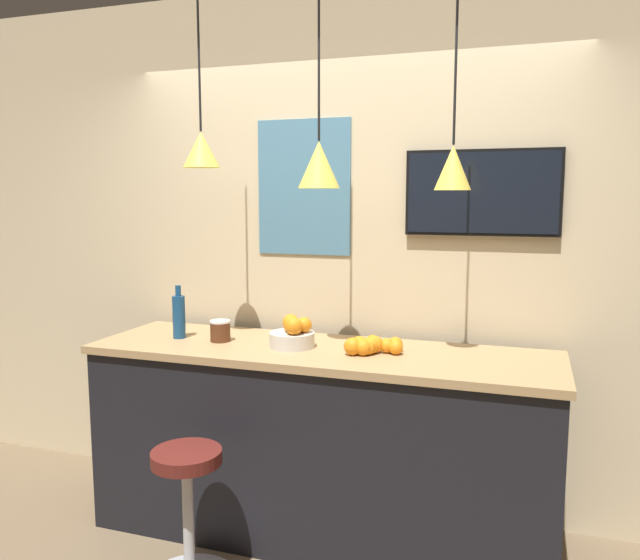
# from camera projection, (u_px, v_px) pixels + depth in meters

# --- Properties ---
(back_wall) EXTENTS (8.00, 0.06, 2.90)m
(back_wall) POSITION_uv_depth(u_px,v_px,m) (346.00, 252.00, 3.52)
(back_wall) COLOR beige
(back_wall) RESTS_ON ground_plane
(service_counter) EXTENTS (2.37, 0.69, 1.00)m
(service_counter) POSITION_uv_depth(u_px,v_px,m) (320.00, 442.00, 3.22)
(service_counter) COLOR black
(service_counter) RESTS_ON ground_plane
(bar_stool) EXTENTS (0.43, 0.43, 0.64)m
(bar_stool) POSITION_uv_depth(u_px,v_px,m) (188.00, 505.00, 2.80)
(bar_stool) COLOR #B7B7BC
(bar_stool) RESTS_ON ground_plane
(fruit_bowl) EXTENTS (0.23, 0.23, 0.16)m
(fruit_bowl) POSITION_uv_depth(u_px,v_px,m) (293.00, 334.00, 3.17)
(fruit_bowl) COLOR beige
(fruit_bowl) RESTS_ON service_counter
(orange_pile) EXTENTS (0.27, 0.24, 0.09)m
(orange_pile) POSITION_uv_depth(u_px,v_px,m) (371.00, 345.00, 3.05)
(orange_pile) COLOR orange
(orange_pile) RESTS_ON service_counter
(juice_bottle) EXTENTS (0.07, 0.07, 0.29)m
(juice_bottle) POSITION_uv_depth(u_px,v_px,m) (179.00, 316.00, 3.37)
(juice_bottle) COLOR navy
(juice_bottle) RESTS_ON service_counter
(spread_jar) EXTENTS (0.11, 0.11, 0.11)m
(spread_jar) POSITION_uv_depth(u_px,v_px,m) (220.00, 331.00, 3.30)
(spread_jar) COLOR #562D19
(spread_jar) RESTS_ON service_counter
(pendant_lamp_left) EXTENTS (0.19, 0.19, 0.90)m
(pendant_lamp_left) POSITION_uv_depth(u_px,v_px,m) (201.00, 148.00, 3.20)
(pendant_lamp_left) COLOR black
(pendant_lamp_middle) EXTENTS (0.20, 0.20, 1.00)m
(pendant_lamp_middle) POSITION_uv_depth(u_px,v_px,m) (319.00, 164.00, 3.01)
(pendant_lamp_middle) COLOR black
(pendant_lamp_right) EXTENTS (0.17, 0.17, 1.02)m
(pendant_lamp_right) POSITION_uv_depth(u_px,v_px,m) (453.00, 165.00, 2.81)
(pendant_lamp_right) COLOR black
(mounted_tv) EXTENTS (0.78, 0.04, 0.44)m
(mounted_tv) POSITION_uv_depth(u_px,v_px,m) (482.00, 193.00, 3.19)
(mounted_tv) COLOR black
(wall_poster) EXTENTS (0.55, 0.01, 0.76)m
(wall_poster) POSITION_uv_depth(u_px,v_px,m) (304.00, 188.00, 3.51)
(wall_poster) COLOR teal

